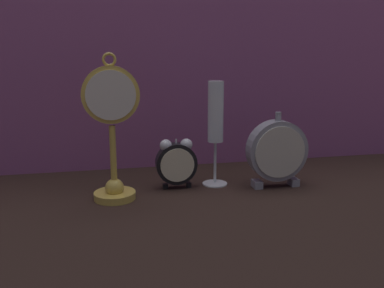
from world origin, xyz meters
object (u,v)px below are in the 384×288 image
object	(u,v)px
pocket_watch_on_stand	(112,136)
mantel_clock_silver	(277,151)
champagne_flute	(216,121)
alarm_clock_twin_bell	(176,161)

from	to	relation	value
pocket_watch_on_stand	mantel_clock_silver	world-z (taller)	pocket_watch_on_stand
champagne_flute	mantel_clock_silver	bearing A→B (deg)	-19.08
alarm_clock_twin_bell	champagne_flute	xyz separation A→B (m)	(0.10, 0.01, 0.09)
alarm_clock_twin_bell	mantel_clock_silver	bearing A→B (deg)	-9.33
mantel_clock_silver	champagne_flute	xyz separation A→B (m)	(-0.14, 0.05, 0.07)
champagne_flute	alarm_clock_twin_bell	bearing A→B (deg)	-174.56
mantel_clock_silver	alarm_clock_twin_bell	bearing A→B (deg)	170.67
pocket_watch_on_stand	mantel_clock_silver	xyz separation A→B (m)	(0.39, 0.01, -0.06)
pocket_watch_on_stand	alarm_clock_twin_bell	bearing A→B (deg)	17.15
alarm_clock_twin_bell	mantel_clock_silver	distance (m)	0.24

